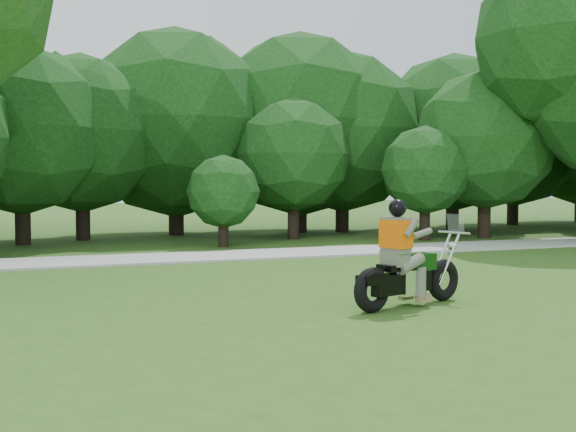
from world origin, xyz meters
TOP-DOWN VIEW (x-y plane):
  - ground at (0.00, 0.00)m, footprint 100.00×100.00m
  - walkway at (0.00, 8.00)m, footprint 60.00×2.20m
  - tree_line at (0.71, 14.64)m, footprint 39.76×11.88m
  - chopper_motorcycle at (-1.59, -0.01)m, footprint 2.33×1.13m

SIDE VIEW (x-z plane):
  - ground at x=0.00m, z-range 0.00..0.00m
  - walkway at x=0.00m, z-range 0.00..0.06m
  - chopper_motorcycle at x=-1.59m, z-range -0.22..1.48m
  - tree_line at x=0.71m, z-range -0.10..7.49m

